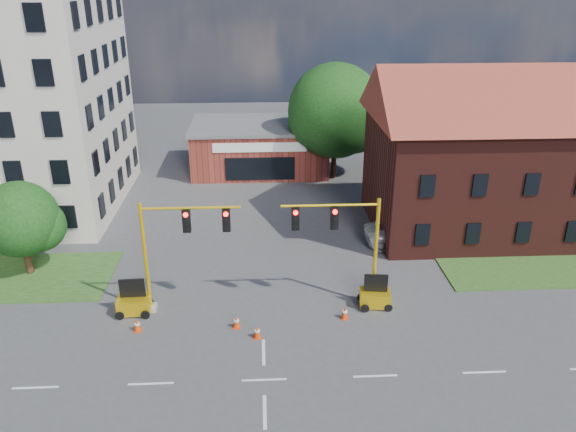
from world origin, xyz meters
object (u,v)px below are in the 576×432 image
object	(u,v)px
signal_mast_west	(176,244)
trailer_east	(375,297)
pickup_white	(408,233)
signal_mast_east	(345,240)
trailer_west	(134,303)

from	to	relation	value
signal_mast_west	trailer_east	size ratio (longest dim) A/B	3.35
signal_mast_west	pickup_white	distance (m)	16.25
signal_mast_east	pickup_white	bearing A→B (deg)	53.77
signal_mast_west	pickup_white	xyz separation A→B (m)	(14.13, 7.39, -3.13)
trailer_east	trailer_west	bearing A→B (deg)	-172.91
trailer_west	signal_mast_west	bearing A→B (deg)	2.05
signal_mast_east	trailer_east	bearing A→B (deg)	-6.62
signal_mast_west	signal_mast_east	size ratio (longest dim) A/B	1.00
trailer_east	signal_mast_west	bearing A→B (deg)	-174.06
trailer_east	pickup_white	bearing A→B (deg)	71.17
pickup_white	trailer_west	bearing A→B (deg)	114.09
signal_mast_east	trailer_east	xyz separation A→B (m)	(1.73, -0.20, -3.34)
signal_mast_east	trailer_east	world-z (taller)	signal_mast_east
signal_mast_east	trailer_east	distance (m)	3.77
signal_mast_east	signal_mast_west	bearing A→B (deg)	180.00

